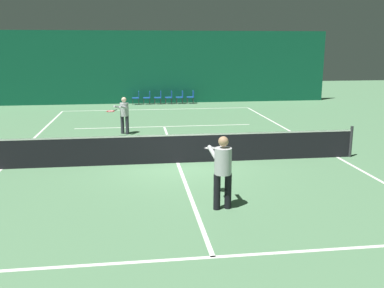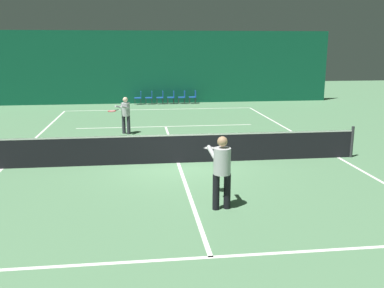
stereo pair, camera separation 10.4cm
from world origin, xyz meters
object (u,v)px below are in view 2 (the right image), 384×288
Objects in this scene: tennis_net at (178,148)px; courtside_chair_2 at (161,97)px; courtside_chair_0 at (139,97)px; courtside_chair_5 at (194,96)px; player_near at (221,167)px; courtside_chair_3 at (172,96)px; player_far at (125,113)px; courtside_chair_1 at (150,97)px; courtside_chair_4 at (183,96)px.

courtside_chair_2 is at bearing 89.12° from tennis_net.
tennis_net reaches higher than courtside_chair_0.
courtside_chair_5 is at bearing 90.00° from courtside_chair_0.
courtside_chair_0 and courtside_chair_5 have the same top height.
player_near is 18.31m from courtside_chair_2.
courtside_chair_3 is at bearing -7.89° from player_near.
tennis_net is 5.26m from player_far.
courtside_chair_3 is 1.00× the size of courtside_chair_5.
player_far is 1.89× the size of courtside_chair_3.
courtside_chair_5 is at bearing 90.00° from courtside_chair_1.
player_far is 10.21m from courtside_chair_5.
courtside_chair_4 is at bearing 90.00° from courtside_chair_3.
courtside_chair_4 is at bearing 83.46° from tennis_net.
courtside_chair_4 is (1.63, 14.24, -0.03)m from tennis_net.
courtside_chair_1 and courtside_chair_2 have the same top height.
player_near reaches higher than player_far.
tennis_net is 14.24m from courtside_chair_1.
tennis_net is 4.14m from player_near.
courtside_chair_1 is (-0.49, 14.24, -0.03)m from tennis_net.
courtside_chair_1 is at bearing -90.00° from courtside_chair_3.
courtside_chair_0 is 1.00× the size of courtside_chair_1.
courtside_chair_0 is at bearing -90.00° from courtside_chair_5.
courtside_chair_4 is (0.71, 0.00, 0.00)m from courtside_chair_3.
courtside_chair_1 is 2.12m from courtside_chair_4.
courtside_chair_2 is at bearing -90.00° from courtside_chair_5.
courtside_chair_0 is (-1.20, 14.24, -0.03)m from tennis_net.
courtside_chair_5 is at bearing 90.00° from courtside_chair_2.
tennis_net reaches higher than courtside_chair_1.
courtside_chair_1 is at bearing -90.00° from courtside_chair_4.
courtside_chair_0 is (-1.83, 18.30, -0.53)m from player_near.
courtside_chair_0 and courtside_chair_2 have the same top height.
courtside_chair_2 is at bearing 90.00° from courtside_chair_1.
courtside_chair_0 and courtside_chair_1 have the same top height.
player_far is 9.42m from courtside_chair_1.
courtside_chair_5 is at bearing -12.30° from player_near.
courtside_chair_4 is (3.44, 9.32, -0.44)m from player_far.
tennis_net reaches higher than courtside_chair_3.
courtside_chair_5 is at bearing 80.67° from tennis_net.
player_near is 18.34m from courtside_chair_1.
player_far is 1.89× the size of courtside_chair_1.
player_near reaches higher than courtside_chair_3.
tennis_net is at bearing 53.77° from player_far.
courtside_chair_4 is at bearing 90.00° from courtside_chair_2.
courtside_chair_3 is at bearing -162.84° from player_far.
player_far is 1.89× the size of courtside_chair_4.
player_far reaches higher than tennis_net.
courtside_chair_2 is at bearing -90.00° from courtside_chair_3.
courtside_chair_0 is 1.41m from courtside_chair_2.
courtside_chair_2 is 1.00× the size of courtside_chair_4.
courtside_chair_5 is (2.83, 0.00, 0.00)m from courtside_chair_1.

